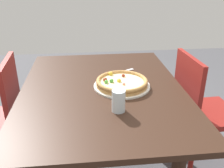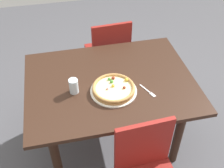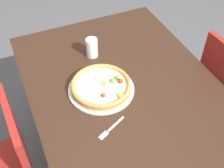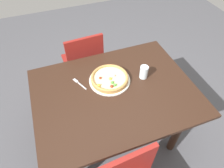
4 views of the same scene
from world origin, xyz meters
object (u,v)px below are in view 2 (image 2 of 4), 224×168
Objects in this scene: chair_near at (109,53)px; plate at (114,91)px; pizza at (114,88)px; dining_table at (110,91)px; drinking_glass at (74,86)px; fork at (149,92)px.

plate is at bearing -102.67° from chair_near.
pizza is at bearing -115.23° from plate.
plate is at bearing 91.35° from dining_table.
plate is 3.01× the size of drinking_glass.
fork is at bearing -85.99° from chair_near.
pizza is at bearing -128.89° from fork.
drinking_glass is (0.54, -0.12, 0.06)m from fork.
pizza is (-0.00, -0.00, 0.03)m from plate.
drinking_glass reaches higher than plate.
drinking_glass is (0.29, -0.06, 0.03)m from pizza.
chair_near is 0.92m from drinking_glass.
dining_table is 0.33m from fork.
fork is (-0.25, 0.18, 0.11)m from dining_table.
drinking_glass is at bearing -127.52° from fork.
fork reaches higher than dining_table.
pizza reaches higher than plate.
chair_near is at bearing -118.65° from drinking_glass.
drinking_glass reaches higher than dining_table.
chair_near reaches higher than plate.
plate is at bearing 168.53° from drinking_glass.
chair_near is 2.77× the size of pizza.
dining_table is at bearing -150.79° from fork.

